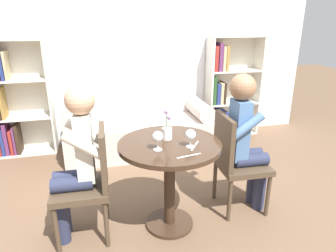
{
  "coord_description": "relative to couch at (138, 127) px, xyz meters",
  "views": [
    {
      "loc": [
        -0.54,
        -2.06,
        1.65
      ],
      "look_at": [
        0.0,
        0.05,
        0.87
      ],
      "focal_mm": 32.0,
      "sensor_mm": 36.0,
      "label": 1
    }
  ],
  "objects": [
    {
      "name": "bookshelf_right",
      "position": [
        1.35,
        0.27,
        0.38
      ],
      "size": [
        0.78,
        0.28,
        1.44
      ],
      "color": "silver",
      "rests_on": "ground_plane"
    },
    {
      "name": "ground_plane",
      "position": [
        0.0,
        -1.64,
        -0.31
      ],
      "size": [
        16.0,
        16.0,
        0.0
      ],
      "primitive_type": "plane",
      "color": "brown"
    },
    {
      "name": "back_wall",
      "position": [
        0.0,
        0.42,
        1.04
      ],
      "size": [
        5.2,
        0.05,
        2.7
      ],
      "color": "silver",
      "rests_on": "ground_plane"
    },
    {
      "name": "round_table",
      "position": [
        0.0,
        -1.64,
        0.26
      ],
      "size": [
        0.8,
        0.8,
        0.75
      ],
      "color": "#382619",
      "rests_on": "ground_plane"
    },
    {
      "name": "couch",
      "position": [
        0.0,
        0.0,
        0.0
      ],
      "size": [
        1.85,
        0.8,
        0.92
      ],
      "color": "beige",
      "rests_on": "ground_plane"
    },
    {
      "name": "wine_glass_left",
      "position": [
        -0.12,
        -1.75,
        0.54
      ],
      "size": [
        0.08,
        0.08,
        0.14
      ],
      "color": "white",
      "rests_on": "round_table"
    },
    {
      "name": "person_left",
      "position": [
        -0.71,
        -1.59,
        0.36
      ],
      "size": [
        0.43,
        0.35,
        1.23
      ],
      "rotation": [
        0.0,
        0.0,
        -1.62
      ],
      "color": "#282D47",
      "rests_on": "ground_plane"
    },
    {
      "name": "person_right",
      "position": [
        0.71,
        -1.55,
        0.37
      ],
      "size": [
        0.43,
        0.35,
        1.24
      ],
      "rotation": [
        0.0,
        0.0,
        1.53
      ],
      "color": "#282D47",
      "rests_on": "ground_plane"
    },
    {
      "name": "chair_right",
      "position": [
        0.62,
        -1.54,
        0.18
      ],
      "size": [
        0.44,
        0.44,
        0.9
      ],
      "rotation": [
        0.0,
        0.0,
        1.53
      ],
      "color": "#473828",
      "rests_on": "ground_plane"
    },
    {
      "name": "fork_left_setting",
      "position": [
        0.07,
        -1.9,
        0.45
      ],
      "size": [
        0.19,
        0.05,
        0.0
      ],
      "color": "silver",
      "rests_on": "round_table"
    },
    {
      "name": "flower_vase",
      "position": [
        -0.0,
        -1.56,
        0.52
      ],
      "size": [
        0.08,
        0.08,
        0.25
      ],
      "color": "silver",
      "rests_on": "round_table"
    },
    {
      "name": "knife_left_setting",
      "position": [
        0.17,
        -1.75,
        0.45
      ],
      "size": [
        0.12,
        0.16,
        0.0
      ],
      "color": "silver",
      "rests_on": "round_table"
    },
    {
      "name": "bookshelf_left",
      "position": [
        -1.55,
        0.26,
        0.39
      ],
      "size": [
        0.78,
        0.28,
        1.44
      ],
      "color": "silver",
      "rests_on": "ground_plane"
    },
    {
      "name": "wine_glass_right",
      "position": [
        0.13,
        -1.75,
        0.54
      ],
      "size": [
        0.08,
        0.08,
        0.14
      ],
      "color": "white",
      "rests_on": "round_table"
    },
    {
      "name": "chair_left",
      "position": [
        -0.62,
        -1.59,
        0.18
      ],
      "size": [
        0.44,
        0.44,
        0.9
      ],
      "rotation": [
        0.0,
        0.0,
        -1.62
      ],
      "color": "#473828",
      "rests_on": "ground_plane"
    }
  ]
}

